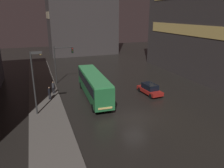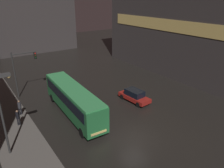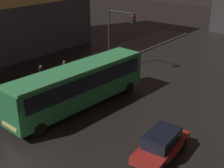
{
  "view_description": "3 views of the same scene",
  "coord_description": "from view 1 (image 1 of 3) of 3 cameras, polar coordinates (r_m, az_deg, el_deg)",
  "views": [
    {
      "loc": [
        -9.76,
        -19.52,
        10.9
      ],
      "look_at": [
        -0.07,
        7.32,
        1.68
      ],
      "focal_mm": 35.0,
      "sensor_mm": 36.0,
      "label": 1
    },
    {
      "loc": [
        -11.57,
        -12.86,
        12.63
      ],
      "look_at": [
        2.83,
        7.69,
        2.34
      ],
      "focal_mm": 35.0,
      "sensor_mm": 36.0,
      "label": 2
    },
    {
      "loc": [
        12.34,
        -7.43,
        10.72
      ],
      "look_at": [
        0.4,
        7.36,
        2.77
      ],
      "focal_mm": 50.0,
      "sensor_mm": 36.0,
      "label": 3
    }
  ],
  "objects": [
    {
      "name": "ground_plane",
      "position": [
        24.4,
        6.07,
        -8.75
      ],
      "size": [
        120.0,
        120.0,
        0.0
      ],
      "primitive_type": "plane",
      "color": "black"
    },
    {
      "name": "building_right_block",
      "position": [
        43.13,
        25.04,
        15.88
      ],
      "size": [
        10.07,
        27.36,
        21.16
      ],
      "color": "#383333",
      "rests_on": "ground"
    },
    {
      "name": "car_taxi",
      "position": [
        31.22,
        9.83,
        -1.29
      ],
      "size": [
        2.05,
        4.39,
        1.54
      ],
      "rotation": [
        0.0,
        0.0,
        3.22
      ],
      "color": "maroon",
      "rests_on": "ground"
    },
    {
      "name": "bus_near",
      "position": [
        29.2,
        -4.82,
        0.17
      ],
      "size": [
        2.91,
        11.83,
        3.32
      ],
      "rotation": [
        0.0,
        0.0,
        3.09
      ],
      "color": "#236B38",
      "rests_on": "ground"
    },
    {
      "name": "sidewalk_left",
      "position": [
        31.46,
        -17.25,
        -3.08
      ],
      "size": [
        4.0,
        48.0,
        0.15
      ],
      "color": "#56514C",
      "rests_on": "ground"
    },
    {
      "name": "pedestrian_mid",
      "position": [
        31.66,
        -15.12,
        -0.64
      ],
      "size": [
        0.45,
        0.45,
        1.74
      ],
      "rotation": [
        0.0,
        0.0,
        5.04
      ],
      "color": "black",
      "rests_on": "sidewalk_left"
    },
    {
      "name": "pedestrian_near",
      "position": [
        29.63,
        -16.03,
        -2.03
      ],
      "size": [
        0.5,
        0.5,
        1.71
      ],
      "rotation": [
        0.0,
        0.0,
        2.17
      ],
      "color": "black",
      "rests_on": "sidewalk_left"
    },
    {
      "name": "traffic_light_main",
      "position": [
        36.07,
        -13.04,
        6.58
      ],
      "size": [
        3.08,
        0.35,
        6.08
      ],
      "color": "#2D2D2D",
      "rests_on": "ground"
    },
    {
      "name": "street_lamp_sidewalk",
      "position": [
        24.66,
        -19.45,
        2.69
      ],
      "size": [
        1.25,
        0.36,
        7.04
      ],
      "color": "#2D2D2D",
      "rests_on": "sidewalk_left"
    }
  ]
}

